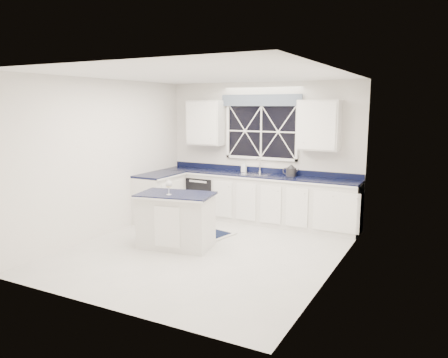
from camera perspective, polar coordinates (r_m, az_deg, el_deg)
The scene contains 13 objects.
ground at distance 6.97m, azimuth -2.47°, elevation -9.26°, with size 4.50×4.50×0.00m, color #B6B6B1.
back_wall at distance 8.66m, azimuth 4.96°, elevation 3.58°, with size 4.00×0.10×2.70m, color silver.
base_cabinets at distance 8.52m, azimuth 1.61°, elevation -2.62°, with size 3.99×1.60×0.90m.
countertop at distance 8.45m, azimuth 4.13°, elevation 0.49°, with size 3.98×0.64×0.04m, color black.
dishwasher at distance 9.03m, azimuth -2.33°, elevation -2.19°, with size 0.60×0.58×0.82m, color black.
window at distance 8.58m, azimuth 4.88°, elevation 6.74°, with size 1.65×0.09×1.26m.
upper_cabinets at distance 8.47m, azimuth 4.57°, elevation 7.18°, with size 3.10×0.34×0.90m.
faucet at distance 8.60m, azimuth 4.66°, elevation 1.85°, with size 0.05×0.20×0.30m.
island at distance 7.05m, azimuth -6.28°, elevation -5.36°, with size 1.28×0.91×0.88m.
rug at distance 7.93m, azimuth -4.02°, elevation -6.86°, with size 1.51×1.10×0.02m.
kettle at distance 8.28m, azimuth 8.74°, elevation 1.08°, with size 0.32×0.20×0.22m.
wine_glass at distance 6.83m, azimuth -7.24°, elevation -0.72°, with size 0.10×0.10×0.24m.
soap_bottle at distance 8.72m, azimuth 2.62°, elevation 1.61°, with size 0.09×0.09×0.21m, color silver.
Camera 1 is at (3.32, -5.70, 2.25)m, focal length 35.00 mm.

